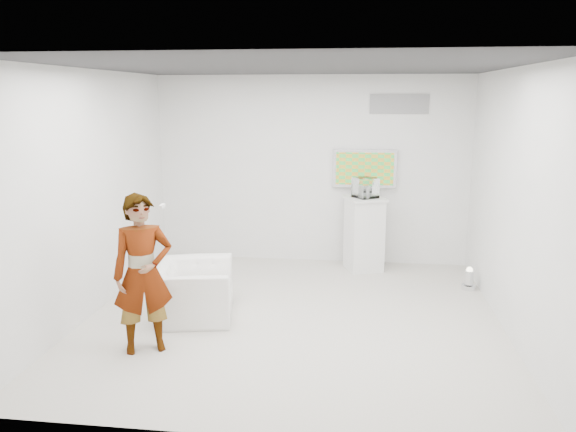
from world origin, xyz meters
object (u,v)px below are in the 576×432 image
object	(u,v)px
person	(143,274)
armchair	(194,291)
tv	(365,168)
pedestal	(364,234)
floor_uplight	(469,279)

from	to	relation	value
person	armchair	xyz separation A→B (m)	(0.25, 0.96, -0.52)
armchair	person	bearing A→B (deg)	154.30
person	armchair	size ratio (longest dim) A/B	1.67
person	tv	bearing A→B (deg)	30.16
pedestal	person	bearing A→B (deg)	-126.34
person	pedestal	distance (m)	3.93
tv	person	size ratio (longest dim) A/B	0.59
pedestal	tv	bearing A→B (deg)	92.59
pedestal	armchair	bearing A→B (deg)	-133.24
armchair	floor_uplight	bearing A→B (deg)	-78.59
floor_uplight	pedestal	bearing A→B (deg)	153.05
person	pedestal	bearing A→B (deg)	27.10
tv	person	xyz separation A→B (m)	(-2.31, -3.52, -0.70)
floor_uplight	tv	bearing A→B (deg)	143.40
pedestal	floor_uplight	xyz separation A→B (m)	(1.48, -0.75, -0.42)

